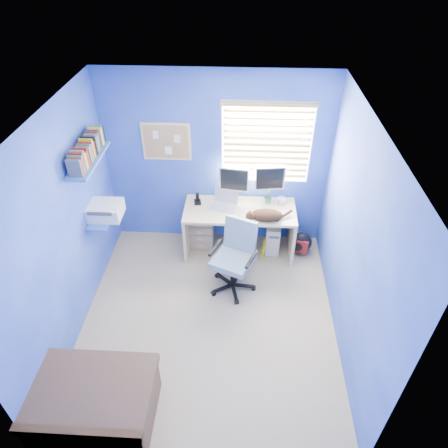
# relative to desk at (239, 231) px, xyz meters

# --- Properties ---
(floor) EXTENTS (3.00, 3.20, 0.00)m
(floor) POSITION_rel_desk_xyz_m (-0.33, -1.26, -0.37)
(floor) COLOR tan
(floor) RESTS_ON ground
(ceiling) EXTENTS (3.00, 3.20, 0.00)m
(ceiling) POSITION_rel_desk_xyz_m (-0.33, -1.26, 2.13)
(ceiling) COLOR white
(ceiling) RESTS_ON wall_back
(wall_back) EXTENTS (3.00, 0.01, 2.50)m
(wall_back) POSITION_rel_desk_xyz_m (-0.33, 0.34, 0.88)
(wall_back) COLOR #213FA9
(wall_back) RESTS_ON ground
(wall_front) EXTENTS (3.00, 0.01, 2.50)m
(wall_front) POSITION_rel_desk_xyz_m (-0.33, -2.86, 0.88)
(wall_front) COLOR #213FA9
(wall_front) RESTS_ON ground
(wall_left) EXTENTS (0.01, 3.20, 2.50)m
(wall_left) POSITION_rel_desk_xyz_m (-1.83, -1.26, 0.88)
(wall_left) COLOR #213FA9
(wall_left) RESTS_ON ground
(wall_right) EXTENTS (0.01, 3.20, 2.50)m
(wall_right) POSITION_rel_desk_xyz_m (1.17, -1.26, 0.88)
(wall_right) COLOR #213FA9
(wall_right) RESTS_ON ground
(desk) EXTENTS (1.51, 0.65, 0.74)m
(desk) POSITION_rel_desk_xyz_m (0.00, 0.00, 0.00)
(desk) COLOR beige
(desk) RESTS_ON floor
(laptop) EXTENTS (0.38, 0.33, 0.22)m
(laptop) POSITION_rel_desk_xyz_m (-0.22, 0.04, 0.48)
(laptop) COLOR silver
(laptop) RESTS_ON desk
(monitor_left) EXTENTS (0.41, 0.17, 0.54)m
(monitor_left) POSITION_rel_desk_xyz_m (-0.09, 0.17, 0.64)
(monitor_left) COLOR silver
(monitor_left) RESTS_ON desk
(monitor_right) EXTENTS (0.41, 0.17, 0.54)m
(monitor_right) POSITION_rel_desk_xyz_m (0.39, 0.22, 0.64)
(monitor_right) COLOR silver
(monitor_right) RESTS_ON desk
(phone) EXTENTS (0.11, 0.13, 0.17)m
(phone) POSITION_rel_desk_xyz_m (-0.58, 0.11, 0.45)
(phone) COLOR black
(phone) RESTS_ON desk
(mug) EXTENTS (0.10, 0.09, 0.10)m
(mug) POSITION_rel_desk_xyz_m (0.38, 0.17, 0.42)
(mug) COLOR #3A8058
(mug) RESTS_ON desk
(cd_spindle) EXTENTS (0.13, 0.13, 0.07)m
(cd_spindle) POSITION_rel_desk_xyz_m (0.57, 0.19, 0.41)
(cd_spindle) COLOR silver
(cd_spindle) RESTS_ON desk
(cat) EXTENTS (0.46, 0.30, 0.15)m
(cat) POSITION_rel_desk_xyz_m (0.35, -0.22, 0.44)
(cat) COLOR black
(cat) RESTS_ON desk
(tower_pc) EXTENTS (0.21, 0.45, 0.45)m
(tower_pc) POSITION_rel_desk_xyz_m (0.49, 0.11, -0.14)
(tower_pc) COLOR beige
(tower_pc) RESTS_ON floor
(drawer_boxes) EXTENTS (0.35, 0.28, 0.54)m
(drawer_boxes) POSITION_rel_desk_xyz_m (-0.55, 0.12, -0.10)
(drawer_boxes) COLOR tan
(drawer_boxes) RESTS_ON floor
(yellow_book) EXTENTS (0.03, 0.17, 0.24)m
(yellow_book) POSITION_rel_desk_xyz_m (0.35, -0.09, -0.25)
(yellow_book) COLOR yellow
(yellow_book) RESTS_ON floor
(backpack) EXTENTS (0.35, 0.31, 0.35)m
(backpack) POSITION_rel_desk_xyz_m (0.89, 0.01, -0.20)
(backpack) COLOR black
(backpack) RESTS_ON floor
(bed_corner) EXTENTS (1.06, 0.76, 0.51)m
(bed_corner) POSITION_rel_desk_xyz_m (-1.29, -2.52, -0.11)
(bed_corner) COLOR brown
(bed_corner) RESTS_ON floor
(office_chair) EXTENTS (0.74, 0.74, 0.97)m
(office_chair) POSITION_rel_desk_xyz_m (-0.05, -0.69, -0.01)
(office_chair) COLOR black
(office_chair) RESTS_ON floor
(window_blinds) EXTENTS (1.15, 0.05, 1.10)m
(window_blinds) POSITION_rel_desk_xyz_m (0.32, 0.31, 1.18)
(window_blinds) COLOR white
(window_blinds) RESTS_ON ground
(corkboard) EXTENTS (0.64, 0.02, 0.52)m
(corkboard) POSITION_rel_desk_xyz_m (-0.98, 0.33, 1.18)
(corkboard) COLOR beige
(corkboard) RESTS_ON ground
(wall_shelves) EXTENTS (0.42, 0.90, 1.05)m
(wall_shelves) POSITION_rel_desk_xyz_m (-1.69, -0.51, 1.06)
(wall_shelves) COLOR #3864AE
(wall_shelves) RESTS_ON ground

